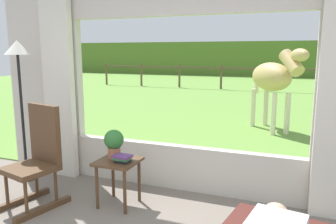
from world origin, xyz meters
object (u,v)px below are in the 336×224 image
object	(u,v)px
floor_lamp_left	(19,68)
horse	(273,78)
side_table	(118,168)
pasture_tree	(336,61)
rocking_chair	(38,157)
book_stack	(122,159)
potted_plant	(114,142)

from	to	relation	value
floor_lamp_left	horse	distance (m)	4.95
side_table	pasture_tree	world-z (taller)	pasture_tree
rocking_chair	side_table	distance (m)	0.90
book_stack	pasture_tree	distance (m)	8.09
side_table	horse	bearing A→B (deg)	73.28
potted_plant	pasture_tree	size ratio (longest dim) A/B	0.10
side_table	horse	distance (m)	4.53
rocking_chair	book_stack	bearing A→B (deg)	28.71
potted_plant	book_stack	xyz separation A→B (m)	(0.17, -0.11, -0.14)
side_table	pasture_tree	distance (m)	8.08
potted_plant	floor_lamp_left	size ratio (longest dim) A/B	0.17
rocking_chair	floor_lamp_left	bearing A→B (deg)	156.71
side_table	pasture_tree	bearing A→B (deg)	70.08
rocking_chair	side_table	world-z (taller)	rocking_chair
potted_plant	pasture_tree	world-z (taller)	pasture_tree
rocking_chair	floor_lamp_left	distance (m)	1.30
rocking_chair	floor_lamp_left	size ratio (longest dim) A/B	0.61
book_stack	horse	size ratio (longest dim) A/B	0.12
rocking_chair	side_table	bearing A→B (deg)	33.46
side_table	floor_lamp_left	size ratio (longest dim) A/B	0.28
horse	rocking_chair	bearing A→B (deg)	29.24
side_table	book_stack	size ratio (longest dim) A/B	2.51
book_stack	floor_lamp_left	size ratio (longest dim) A/B	0.11
book_stack	potted_plant	bearing A→B (deg)	145.74
potted_plant	pasture_tree	bearing A→B (deg)	69.39
side_table	floor_lamp_left	xyz separation A→B (m)	(-1.56, 0.25, 1.05)
book_stack	horse	distance (m)	4.54
potted_plant	pasture_tree	xyz separation A→B (m)	(2.81, 7.48, 0.72)
potted_plant	floor_lamp_left	xyz separation A→B (m)	(-1.48, 0.19, 0.78)
rocking_chair	horse	size ratio (longest dim) A/B	0.65
side_table	book_stack	world-z (taller)	book_stack
rocking_chair	book_stack	world-z (taller)	rocking_chair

